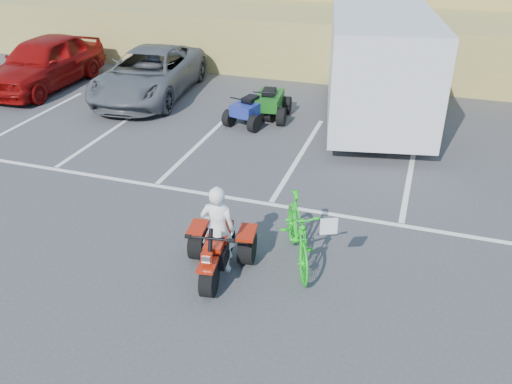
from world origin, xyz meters
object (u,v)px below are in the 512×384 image
(green_dirt_bike, at_px, (298,232))
(cargo_trailer, at_px, (378,62))
(rider, at_px, (218,229))
(quad_atv_green, at_px, (269,118))
(red_car, at_px, (44,62))
(red_trike_atv, at_px, (217,274))
(grey_pickup, at_px, (149,73))
(quad_atv_blue, at_px, (250,124))

(green_dirt_bike, relative_size, cargo_trailer, 0.29)
(rider, distance_m, quad_atv_green, 7.46)
(red_car, bearing_deg, green_dirt_bike, -34.34)
(red_trike_atv, distance_m, rider, 0.82)
(green_dirt_bike, bearing_deg, red_trike_atv, -170.38)
(red_trike_atv, xyz_separation_m, rider, (-0.02, 0.15, 0.81))
(red_car, height_order, quad_atv_green, red_car)
(red_trike_atv, bearing_deg, green_dirt_bike, 24.78)
(green_dirt_bike, bearing_deg, quad_atv_green, 87.36)
(green_dirt_bike, distance_m, grey_pickup, 10.07)
(grey_pickup, xyz_separation_m, quad_atv_blue, (3.89, -1.36, -0.74))
(red_car, xyz_separation_m, cargo_trailer, (10.93, 0.48, 0.81))
(quad_atv_blue, bearing_deg, quad_atv_green, 72.63)
(rider, height_order, quad_atv_blue, rider)
(rider, xyz_separation_m, grey_pickup, (-5.59, 8.06, -0.07))
(red_car, relative_size, cargo_trailer, 0.72)
(green_dirt_bike, distance_m, quad_atv_blue, 6.75)
(cargo_trailer, distance_m, quad_atv_green, 3.46)
(red_trike_atv, xyz_separation_m, quad_atv_blue, (-1.72, 6.84, 0.00))
(grey_pickup, bearing_deg, red_car, 177.47)
(green_dirt_bike, height_order, red_car, red_car)
(red_trike_atv, height_order, rider, rider)
(red_trike_atv, distance_m, green_dirt_bike, 1.56)
(quad_atv_green, bearing_deg, red_trike_atv, -85.79)
(rider, xyz_separation_m, quad_atv_blue, (-1.70, 6.69, -0.81))
(green_dirt_bike, bearing_deg, cargo_trailer, 64.00)
(red_car, xyz_separation_m, quad_atv_blue, (7.69, -1.12, -0.85))
(red_trike_atv, relative_size, green_dirt_bike, 0.77)
(rider, distance_m, green_dirt_bike, 1.39)
(red_trike_atv, bearing_deg, grey_pickup, 115.91)
(red_trike_atv, height_order, red_car, red_car)
(red_car, height_order, cargo_trailer, cargo_trailer)
(green_dirt_bike, xyz_separation_m, grey_pickup, (-6.81, 7.42, 0.13))
(cargo_trailer, height_order, quad_atv_blue, cargo_trailer)
(quad_atv_green, bearing_deg, cargo_trailer, 13.07)
(rider, distance_m, red_car, 12.22)
(grey_pickup, distance_m, quad_atv_green, 4.38)
(green_dirt_bike, bearing_deg, red_car, 122.32)
(rider, bearing_deg, cargo_trailer, -108.96)
(rider, distance_m, quad_atv_blue, 6.95)
(cargo_trailer, bearing_deg, red_car, 171.39)
(rider, xyz_separation_m, red_car, (-9.39, 7.82, 0.04))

